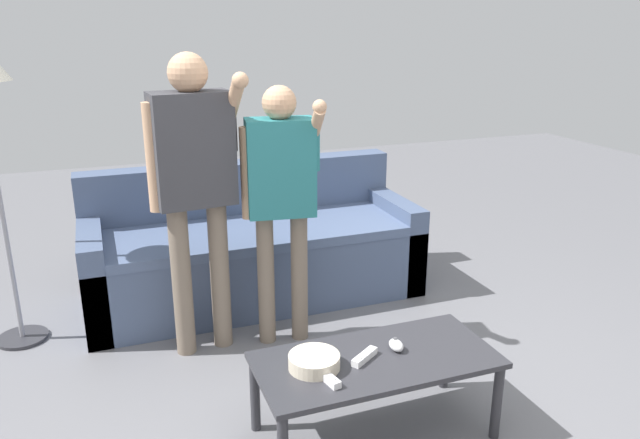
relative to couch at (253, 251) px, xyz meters
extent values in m
plane|color=slate|center=(0.10, -1.63, -0.31)|extent=(12.00, 12.00, 0.00)
cube|color=#475675|center=(0.00, -0.04, -0.08)|extent=(2.14, 0.82, 0.44)
cube|color=#4D5D7E|center=(0.00, -0.10, 0.17)|extent=(1.86, 0.70, 0.06)
cube|color=#475675|center=(0.00, 0.28, 0.34)|extent=(2.14, 0.18, 0.41)
cube|color=#475675|center=(-1.00, -0.04, -0.01)|extent=(0.14, 0.82, 0.59)
cube|color=#475675|center=(1.00, -0.04, -0.01)|extent=(0.14, 0.82, 0.59)
cube|color=#2D2D33|center=(0.13, -1.63, 0.07)|extent=(1.04, 0.49, 0.03)
cylinder|color=#2D2D33|center=(0.62, -1.84, -0.13)|extent=(0.04, 0.04, 0.36)
cylinder|color=#2D2D33|center=(-0.36, -1.42, -0.13)|extent=(0.04, 0.04, 0.36)
cylinder|color=#2D2D33|center=(0.62, -1.42, -0.13)|extent=(0.04, 0.04, 0.36)
cylinder|color=beige|center=(-0.15, -1.62, 0.11)|extent=(0.22, 0.22, 0.06)
ellipsoid|color=white|center=(0.24, -1.61, 0.10)|extent=(0.06, 0.09, 0.05)
cylinder|color=#4C4C51|center=(0.24, -1.60, 0.13)|extent=(0.02, 0.02, 0.01)
cylinder|color=#2D2D33|center=(-1.42, -0.15, -0.30)|extent=(0.28, 0.28, 0.02)
cylinder|color=gray|center=(-1.42, -0.15, 0.44)|extent=(0.03, 0.03, 1.45)
cylinder|color=#756656|center=(-0.09, -0.65, 0.07)|extent=(0.09, 0.09, 0.76)
cylinder|color=#756656|center=(0.10, -0.68, 0.07)|extent=(0.09, 0.09, 0.76)
cube|color=#28757A|center=(0.00, -0.67, 0.71)|extent=(0.39, 0.24, 0.52)
sphere|color=tan|center=(0.00, -0.67, 1.06)|extent=(0.18, 0.18, 0.18)
cylinder|color=tan|center=(-0.17, -0.64, 0.69)|extent=(0.07, 0.07, 0.49)
cylinder|color=#28757A|center=(0.18, -0.70, 0.81)|extent=(0.07, 0.07, 0.25)
cylinder|color=tan|center=(0.17, -0.78, 0.96)|extent=(0.09, 0.23, 0.21)
sphere|color=tan|center=(0.16, -0.86, 1.05)|extent=(0.07, 0.07, 0.07)
cylinder|color=#756656|center=(-0.55, -0.62, 0.12)|extent=(0.11, 0.11, 0.85)
cylinder|color=#756656|center=(-0.34, -0.60, 0.12)|extent=(0.11, 0.11, 0.85)
cube|color=#38383D|center=(-0.44, -0.61, 0.83)|extent=(0.42, 0.25, 0.58)
sphere|color=tan|center=(-0.44, -0.61, 1.21)|extent=(0.20, 0.20, 0.20)
cylinder|color=tan|center=(-0.64, -0.63, 0.81)|extent=(0.07, 0.07, 0.55)
cylinder|color=#38383D|center=(-0.24, -0.59, 0.94)|extent=(0.07, 0.07, 0.28)
cylinder|color=tan|center=(-0.23, -0.69, 1.09)|extent=(0.09, 0.24, 0.25)
sphere|color=tan|center=(-0.22, -0.79, 1.19)|extent=(0.08, 0.08, 0.08)
cube|color=white|center=(-0.13, -1.57, 0.09)|extent=(0.08, 0.17, 0.03)
cylinder|color=silver|center=(-0.12, -1.54, 0.11)|extent=(0.01, 0.01, 0.00)
cube|color=silver|center=(-0.14, -1.62, 0.11)|extent=(0.02, 0.02, 0.00)
cube|color=white|center=(0.07, -1.64, 0.09)|extent=(0.15, 0.12, 0.03)
cylinder|color=silver|center=(0.09, -1.62, 0.11)|extent=(0.01, 0.01, 0.00)
cube|color=silver|center=(0.03, -1.66, 0.11)|extent=(0.02, 0.02, 0.00)
cube|color=white|center=(-0.14, -1.72, 0.09)|extent=(0.07, 0.16, 0.03)
cylinder|color=silver|center=(-0.14, -1.70, 0.11)|extent=(0.01, 0.01, 0.00)
cube|color=silver|center=(-0.13, -1.77, 0.11)|extent=(0.02, 0.02, 0.00)
camera|label=1|loc=(-0.91, -3.72, 1.46)|focal=34.32mm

